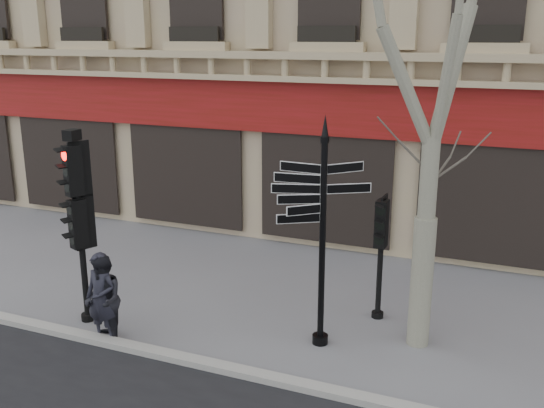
{
  "coord_description": "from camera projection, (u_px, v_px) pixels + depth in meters",
  "views": [
    {
      "loc": [
        4.36,
        -9.26,
        5.31
      ],
      "look_at": [
        0.32,
        0.6,
        2.34
      ],
      "focal_mm": 40.0,
      "sensor_mm": 36.0,
      "label": 1
    }
  ],
  "objects": [
    {
      "name": "traffic_signal_secondary",
      "position": [
        381.0,
        237.0,
        11.37
      ],
      "size": [
        0.41,
        0.3,
        2.38
      ],
      "rotation": [
        0.0,
        0.0,
        -0.03
      ],
      "color": "black",
      "rests_on": "ground"
    },
    {
      "name": "ground",
      "position": [
        244.0,
        331.0,
        11.27
      ],
      "size": [
        80.0,
        80.0,
        0.0
      ],
      "primitive_type": "plane",
      "color": "slate",
      "rests_on": "ground"
    },
    {
      "name": "pedestrian_b",
      "position": [
        103.0,
        300.0,
        10.67
      ],
      "size": [
        0.99,
        1.0,
        1.63
      ],
      "primitive_type": "imported",
      "rotation": [
        0.0,
        0.0,
        -0.79
      ],
      "color": "black",
      "rests_on": "ground"
    },
    {
      "name": "traffic_signal_main",
      "position": [
        78.0,
        204.0,
        11.08
      ],
      "size": [
        0.49,
        0.43,
        3.7
      ],
      "rotation": [
        0.0,
        0.0,
        -0.4
      ],
      "color": "black",
      "rests_on": "ground"
    },
    {
      "name": "pedestrian_a",
      "position": [
        101.0,
        298.0,
        10.68
      ],
      "size": [
        0.62,
        0.42,
        1.67
      ],
      "primitive_type": "imported",
      "rotation": [
        0.0,
        0.0,
        -0.04
      ],
      "color": "black",
      "rests_on": "ground"
    },
    {
      "name": "fingerpost",
      "position": [
        323.0,
        195.0,
        10.09
      ],
      "size": [
        2.22,
        2.22,
        4.09
      ],
      "rotation": [
        0.0,
        0.0,
        0.37
      ],
      "color": "black",
      "rests_on": "ground"
    },
    {
      "name": "kerb",
      "position": [
        208.0,
        365.0,
        10.01
      ],
      "size": [
        80.0,
        0.25,
        0.12
      ],
      "primitive_type": "cube",
      "color": "gray",
      "rests_on": "ground"
    }
  ]
}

